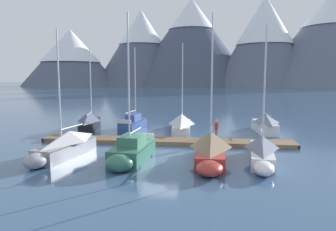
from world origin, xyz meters
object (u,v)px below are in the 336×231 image
(sailboat_second_berth, at_px, (64,145))
(sailboat_last_slip, at_px, (264,123))
(sailboat_far_berth, at_px, (182,123))
(sailboat_end_of_dock, at_px, (262,150))
(sailboat_mid_dock_port, at_px, (135,123))
(sailboat_outer_slip, at_px, (211,149))
(sailboat_mid_dock_starboard, at_px, (131,152))
(sailboat_nearest_berth, at_px, (90,121))
(person_on_dock, at_px, (216,129))

(sailboat_second_berth, xyz_separation_m, sailboat_last_slip, (15.33, 11.16, 0.06))
(sailboat_far_berth, height_order, sailboat_end_of_dock, sailboat_far_berth)
(sailboat_far_berth, bearing_deg, sailboat_mid_dock_port, 170.66)
(sailboat_outer_slip, bearing_deg, sailboat_second_berth, 178.43)
(sailboat_mid_dock_starboard, bearing_deg, sailboat_nearest_berth, 120.08)
(sailboat_nearest_berth, distance_m, person_on_dock, 13.64)
(sailboat_far_berth, relative_size, sailboat_last_slip, 1.00)
(sailboat_mid_dock_port, bearing_deg, sailboat_nearest_berth, -172.03)
(sailboat_second_berth, distance_m, sailboat_last_slip, 18.97)
(sailboat_mid_dock_starboard, relative_size, sailboat_far_berth, 1.05)
(sailboat_outer_slip, distance_m, sailboat_last_slip, 12.77)
(sailboat_second_berth, bearing_deg, sailboat_end_of_dock, 0.46)
(sailboat_far_berth, bearing_deg, sailboat_second_berth, -124.63)
(sailboat_end_of_dock, relative_size, sailboat_last_slip, 0.96)
(sailboat_mid_dock_port, xyz_separation_m, person_on_dock, (7.89, -6.40, 0.60))
(sailboat_nearest_berth, relative_size, sailboat_mid_dock_starboard, 0.92)
(sailboat_nearest_berth, height_order, person_on_dock, sailboat_nearest_berth)
(sailboat_nearest_berth, xyz_separation_m, sailboat_mid_dock_starboard, (6.71, -11.58, -0.24))
(sailboat_far_berth, xyz_separation_m, sailboat_end_of_dock, (5.54, -10.48, -0.11))
(sailboat_end_of_dock, bearing_deg, sailboat_nearest_berth, 144.40)
(sailboat_mid_dock_port, distance_m, sailboat_mid_dock_starboard, 12.41)
(sailboat_second_berth, distance_m, sailboat_mid_dock_port, 11.65)
(sailboat_nearest_berth, relative_size, sailboat_far_berth, 0.96)
(sailboat_nearest_berth, height_order, sailboat_far_berth, sailboat_far_berth)
(sailboat_second_berth, xyz_separation_m, sailboat_mid_dock_starboard, (4.67, -0.82, -0.12))
(sailboat_mid_dock_starboard, bearing_deg, sailboat_last_slip, 48.34)
(sailboat_mid_dock_port, distance_m, sailboat_last_slip, 12.91)
(sailboat_mid_dock_port, bearing_deg, person_on_dock, -39.07)
(sailboat_last_slip, relative_size, person_on_dock, 5.12)
(sailboat_nearest_berth, distance_m, sailboat_mid_dock_starboard, 13.39)
(sailboat_mid_dock_port, bearing_deg, sailboat_last_slip, -1.00)
(sailboat_second_berth, relative_size, sailboat_mid_dock_port, 1.00)
(sailboat_mid_dock_port, relative_size, sailboat_far_berth, 0.96)
(sailboat_outer_slip, height_order, sailboat_end_of_dock, sailboat_outer_slip)
(sailboat_outer_slip, bearing_deg, sailboat_mid_dock_port, 121.78)
(sailboat_mid_dock_starboard, distance_m, sailboat_last_slip, 16.04)
(sailboat_nearest_berth, height_order, sailboat_second_berth, sailboat_nearest_berth)
(sailboat_second_berth, height_order, sailboat_last_slip, sailboat_last_slip)
(sailboat_last_slip, bearing_deg, sailboat_end_of_dock, -102.65)
(sailboat_outer_slip, bearing_deg, sailboat_last_slip, 63.53)
(sailboat_nearest_berth, bearing_deg, sailboat_end_of_dock, -35.60)
(sailboat_second_berth, xyz_separation_m, sailboat_end_of_dock, (12.85, 0.10, -0.05))
(sailboat_mid_dock_port, relative_size, sailboat_end_of_dock, 1.00)
(sailboat_last_slip, bearing_deg, sailboat_far_berth, -175.87)
(sailboat_second_berth, relative_size, sailboat_last_slip, 0.96)
(sailboat_mid_dock_starboard, distance_m, sailboat_far_berth, 11.71)
(sailboat_outer_slip, distance_m, person_on_dock, 5.31)
(sailboat_mid_dock_port, distance_m, person_on_dock, 10.18)
(sailboat_mid_dock_starboard, relative_size, sailboat_outer_slip, 1.01)
(sailboat_end_of_dock, xyz_separation_m, person_on_dock, (-2.53, 4.88, 0.51))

